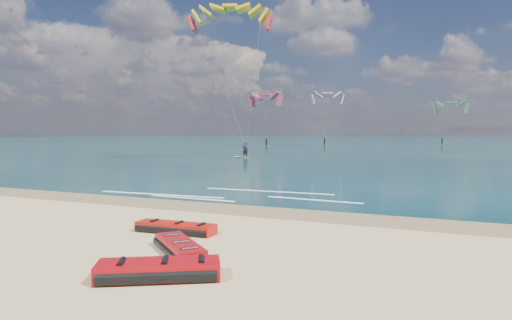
{
  "coord_description": "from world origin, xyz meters",
  "views": [
    {
      "loc": [
        10.4,
        -12.98,
        3.12
      ],
      "look_at": [
        1.27,
        8.0,
        1.61
      ],
      "focal_mm": 32.0,
      "sensor_mm": 36.0,
      "label": 1
    }
  ],
  "objects_px": {
    "packed_kite_right": "(159,279)",
    "packed_kite_left": "(176,233)",
    "packed_kite_mid": "(180,253)",
    "kitesurfer_main": "(238,77)"
  },
  "relations": [
    {
      "from": "packed_kite_mid",
      "to": "kitesurfer_main",
      "type": "height_order",
      "value": "kitesurfer_main"
    },
    {
      "from": "kitesurfer_main",
      "to": "packed_kite_left",
      "type": "bearing_deg",
      "value": -68.0
    },
    {
      "from": "packed_kite_right",
      "to": "packed_kite_left",
      "type": "bearing_deg",
      "value": 88.87
    },
    {
      "from": "packed_kite_mid",
      "to": "packed_kite_left",
      "type": "bearing_deg",
      "value": 166.43
    },
    {
      "from": "packed_kite_left",
      "to": "kitesurfer_main",
      "type": "xyz_separation_m",
      "value": [
        -13.05,
        31.44,
        8.56
      ]
    },
    {
      "from": "packed_kite_left",
      "to": "packed_kite_mid",
      "type": "height_order",
      "value": "packed_kite_mid"
    },
    {
      "from": "packed_kite_mid",
      "to": "packed_kite_right",
      "type": "bearing_deg",
      "value": -28.94
    },
    {
      "from": "packed_kite_left",
      "to": "packed_kite_mid",
      "type": "relative_size",
      "value": 1.07
    },
    {
      "from": "packed_kite_left",
      "to": "packed_kite_right",
      "type": "bearing_deg",
      "value": -63.8
    },
    {
      "from": "packed_kite_right",
      "to": "packed_kite_mid",
      "type": "bearing_deg",
      "value": 80.42
    }
  ]
}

